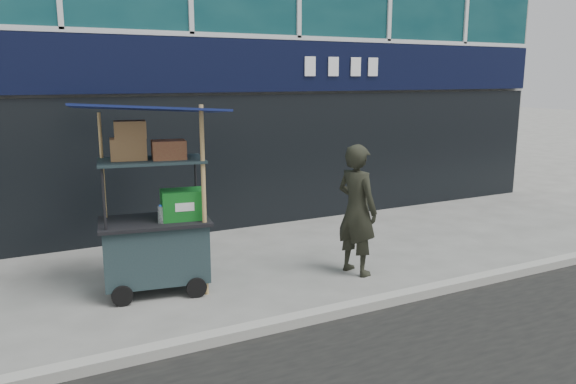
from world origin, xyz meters
TOP-DOWN VIEW (x-y plane):
  - ground at (0.00, 0.00)m, footprint 80.00×80.00m
  - curb at (0.00, -0.20)m, footprint 80.00×0.18m
  - vendor_cart at (-1.31, 1.54)m, footprint 1.98×1.55m
  - vendor_man at (1.33, 0.93)m, footprint 0.58×0.75m

SIDE VIEW (x-z plane):
  - ground at x=0.00m, z-range 0.00..0.00m
  - curb at x=0.00m, z-range 0.00..0.12m
  - vendor_cart at x=-1.31m, z-range -0.36..2.08m
  - vendor_man at x=1.33m, z-range 0.00..1.83m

